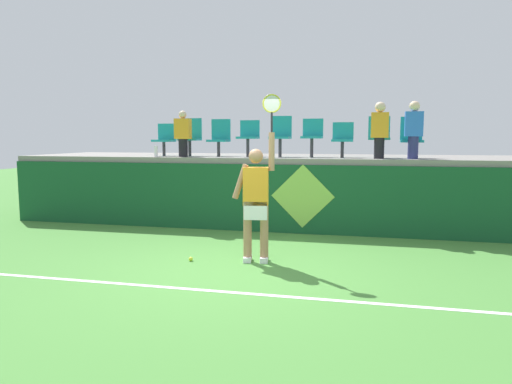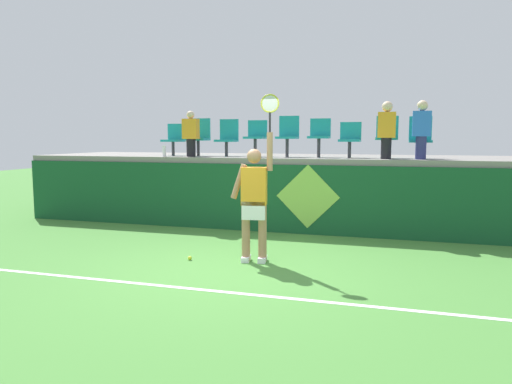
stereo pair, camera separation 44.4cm
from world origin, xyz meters
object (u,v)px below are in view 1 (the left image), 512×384
stadium_chair_4 (281,134)px  stadium_chair_8 (412,136)px  stadium_chair_5 (312,135)px  stadium_chair_7 (379,135)px  stadium_chair_1 (191,135)px  stadium_chair_3 (249,135)px  stadium_chair_2 (220,137)px  spectator_2 (414,129)px  tennis_player (256,199)px  water_bottle (156,151)px  spectator_0 (183,133)px  stadium_chair_0 (165,138)px  stadium_chair_6 (343,138)px  tennis_ball (191,259)px  spectator_1 (380,129)px

stadium_chair_4 → stadium_chair_8: stadium_chair_4 is taller
stadium_chair_5 → stadium_chair_7: 1.39m
stadium_chair_1 → stadium_chair_3: bearing=-0.5°
stadium_chair_2 → spectator_2: size_ratio=0.74×
stadium_chair_5 → tennis_player: bearing=-98.6°
stadium_chair_7 → stadium_chair_2: bearing=180.0°
water_bottle → stadium_chair_2: stadium_chair_2 is taller
stadium_chair_8 → spectator_2: (0.00, -0.43, 0.15)m
stadium_chair_7 → stadium_chair_1: bearing=180.0°
stadium_chair_5 → spectator_0: size_ratio=0.83×
stadium_chair_0 → stadium_chair_6: (4.05, -0.00, 0.01)m
tennis_player → stadium_chair_4: bearing=93.7°
stadium_chair_3 → stadium_chair_8: stadium_chair_8 is taller
spectator_0 → stadium_chair_7: bearing=6.5°
water_bottle → stadium_chair_8: stadium_chair_8 is taller
stadium_chair_2 → spectator_2: 4.14m
stadium_chair_4 → stadium_chair_5: stadium_chair_4 is taller
tennis_ball → spectator_1: spectator_1 is taller
stadium_chair_7 → tennis_player: bearing=-120.3°
stadium_chair_6 → spectator_0: (-3.41, -0.47, 0.10)m
stadium_chair_0 → stadium_chair_8: (5.44, 0.01, 0.04)m
stadium_chair_1 → stadium_chair_4: size_ratio=0.97×
tennis_ball → stadium_chair_2: bearing=100.0°
water_bottle → stadium_chair_6: bearing=8.9°
stadium_chair_7 → spectator_1: spectator_1 is taller
stadium_chair_1 → stadium_chair_5: size_ratio=1.04×
tennis_player → stadium_chair_3: tennis_player is taller
stadium_chair_3 → stadium_chair_6: (2.05, 0.00, -0.05)m
spectator_0 → spectator_2: (4.80, 0.05, 0.08)m
tennis_player → stadium_chair_8: tennis_player is taller
tennis_player → spectator_1: size_ratio=2.30×
tennis_player → spectator_2: bearing=47.7°
water_bottle → spectator_0: spectator_0 is taller
water_bottle → stadium_chair_1: bearing=48.0°
water_bottle → stadium_chair_1: (0.57, 0.64, 0.35)m
tennis_player → spectator_1: (1.87, 2.75, 1.11)m
tennis_player → stadium_chair_1: (-2.29, 3.20, 0.98)m
stadium_chair_4 → spectator_2: (2.72, -0.43, 0.09)m
tennis_ball → stadium_chair_5: (1.49, 3.40, 1.95)m
stadium_chair_5 → stadium_chair_8: bearing=0.4°
stadium_chair_3 → stadium_chair_5: size_ratio=0.97×
stadium_chair_5 → spectator_1: spectator_1 is taller
water_bottle → spectator_1: 4.76m
stadium_chair_0 → spectator_1: spectator_1 is taller
stadium_chair_2 → spectator_0: size_ratio=0.83×
tennis_player → stadium_chair_5: bearing=81.4°
tennis_player → stadium_chair_8: 4.18m
stadium_chair_3 → stadium_chair_4: stadium_chair_4 is taller
water_bottle → stadium_chair_0: bearing=95.4°
tennis_ball → water_bottle: (-1.86, 2.78, 1.59)m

